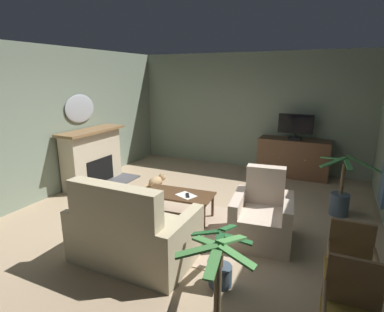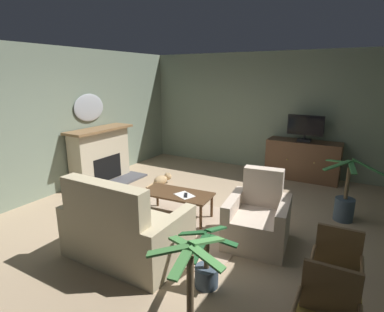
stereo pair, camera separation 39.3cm
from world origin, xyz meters
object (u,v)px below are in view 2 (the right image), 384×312
Objects in this scene: tv_cabinet at (303,161)px; coffee_table at (177,195)px; potted_plant_leafy_by_curtain at (207,270)px; sofa_floral at (124,231)px; tv_remote at (186,195)px; cat at (162,180)px; armchair_near_window at (258,220)px; television at (305,128)px; side_chair_mid_row at (335,274)px; fireplace at (101,157)px; folded_newspaper at (185,195)px; potted_plant_small_fern_corner at (345,204)px; wall_mirror_oval at (89,108)px.

tv_cabinet reaches higher than coffee_table.
coffee_table is 1.35× the size of potted_plant_leafy_by_curtain.
sofa_floral is at bearing -107.34° from tv_cabinet.
sofa_floral is at bearing -37.19° from tv_remote.
armchair_near_window is at bearing -26.40° from cat.
television is at bearing 65.08° from coffee_table.
sofa_floral is 2.42m from side_chair_mid_row.
tv_cabinet is 3.33m from coffee_table.
sofa_floral is at bearing -179.30° from potted_plant_leafy_by_curtain.
coffee_table is at bearing -15.86° from fireplace.
armchair_near_window is 1.48× the size of cat.
television is 0.51× the size of sofa_floral.
armchair_near_window is at bearing 81.07° from potted_plant_leafy_by_curtain.
sofa_floral reaches higher than side_chair_mid_row.
coffee_table is (-1.38, -3.03, -0.03)m from tv_cabinet.
tv_remote is (-1.19, -3.07, 0.02)m from tv_cabinet.
sofa_floral reaches higher than coffee_table.
tv_cabinet is at bearing 90.45° from folded_newspaper.
potted_plant_small_fern_corner is 3.49m from cat.
coffee_table is at bearing -114.54° from tv_cabinet.
cat is at bearing -142.76° from tv_cabinet.
tv_cabinet is at bearing 118.95° from potted_plant_small_fern_corner.
potted_plant_leafy_by_curtain is (-1.24, -0.14, -0.31)m from side_chair_mid_row.
television is 3.38m from coffee_table.
potted_plant_small_fern_corner is (4.75, 0.56, -0.29)m from fireplace.
armchair_near_window reaches higher than folded_newspaper.
television is 2.51× the size of folded_newspaper.
cat is at bearing 17.03° from wall_mirror_oval.
tv_cabinet is at bearing 90.00° from television.
wall_mirror_oval is 4.79m from tv_cabinet.
potted_plant_small_fern_corner is at bearing 6.41° from wall_mirror_oval.
television is 4.38m from potted_plant_leafy_by_curtain.
tv_cabinet is at bearing 32.14° from fireplace.
tv_remote is at bearing -149.74° from potted_plant_small_fern_corner.
coffee_table is (2.37, -0.67, -0.18)m from fireplace.
wall_mirror_oval is (-0.25, 0.00, 1.04)m from fireplace.
fireplace is 1.81× the size of potted_plant_leafy_by_curtain.
wall_mirror_oval reaches higher than coffee_table.
fireplace is 2.47m from coffee_table.
cat is (1.26, 0.46, -0.45)m from fireplace.
folded_newspaper is at bearing -150.29° from potted_plant_small_fern_corner.
tv_remote is at bearing -14.30° from wall_mirror_oval.
sofa_floral is (0.03, -1.30, -0.02)m from coffee_table.
tv_cabinet is 4.31m from side_chair_mid_row.
potted_plant_small_fern_corner reaches higher than side_chair_mid_row.
fireplace is at bearing -147.86° from tv_cabinet.
cat is at bearing 159.67° from folded_newspaper.
potted_plant_small_fern_corner is (1.00, 1.34, -0.05)m from armchair_near_window.
potted_plant_small_fern_corner is (0.99, -1.80, -0.14)m from tv_cabinet.
fireplace is 1.58× the size of armchair_near_window.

